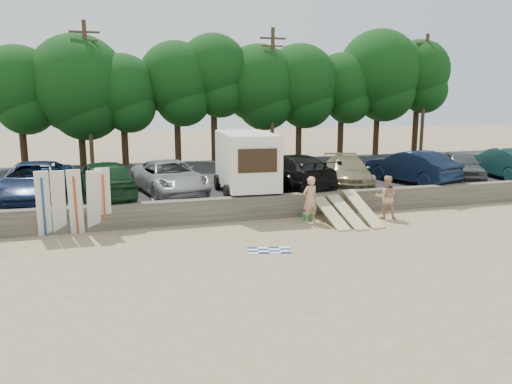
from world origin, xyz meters
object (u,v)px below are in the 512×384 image
car_2 (170,177)px  car_0 (34,182)px  car_5 (411,167)px  beachgoer_a (310,200)px  car_6 (460,166)px  cooler (308,217)px  car_1 (105,180)px  beachgoer_b (386,197)px  box_trailer (247,160)px  car_7 (504,163)px  car_3 (291,171)px  car_4 (348,171)px

car_2 → car_0: bearing=167.7°
car_5 → beachgoer_a: (-7.28, -3.83, -0.57)m
car_6 → cooler: 11.00m
car_1 → beachgoer_b: (11.55, -4.02, -0.67)m
box_trailer → car_1: size_ratio=0.87×
car_7 → cooler: size_ratio=13.50×
box_trailer → cooler: bearing=-53.9°
car_1 → car_7: 21.42m
car_3 → beachgoer_a: car_3 is taller
car_0 → car_4: size_ratio=1.18×
car_0 → beachgoer_a: bearing=-17.7°
box_trailer → car_7: box_trailer is taller
car_1 → car_3: size_ratio=0.91×
car_4 → car_5: bearing=13.8°
box_trailer → car_2: size_ratio=0.83×
car_4 → car_2: bearing=-166.5°
car_3 → car_1: bearing=-6.4°
car_0 → beachgoer_b: 15.32m
car_7 → box_trailer: bearing=7.3°
car_5 → beachgoer_b: (-3.87, -4.10, -0.61)m
car_6 → beachgoer_b: car_6 is taller
car_5 → beachgoer_b: car_5 is taller
car_2 → cooler: 6.80m
cooler → car_3: bearing=91.4°
beachgoer_a → beachgoer_b: size_ratio=1.04×
car_2 → car_4: bearing=-13.9°
car_3 → car_4: size_ratio=1.16×
car_2 → car_7: (18.51, -0.59, 0.08)m
car_3 → beachgoer_b: car_3 is taller
car_7 → car_0: bearing=3.6°
car_1 → cooler: 9.00m
box_trailer → car_0: box_trailer is taller
car_1 → car_6: 18.57m
car_4 → car_6: size_ratio=1.10×
cooler → beachgoer_b: bearing=-0.7°
car_0 → car_4: 14.83m
car_3 → car_5: (6.61, -0.29, -0.00)m
car_2 → car_7: bearing=-12.9°
car_5 → car_6: bearing=164.7°
car_6 → cooler: bearing=-137.2°
car_2 → cooler: size_ratio=14.56×
car_1 → beachgoer_a: bearing=146.6°
box_trailer → car_3: size_ratio=0.79×
car_7 → cooler: 13.71m
box_trailer → car_5: (9.10, 0.51, -0.75)m
car_1 → car_2: car_1 is taller
car_2 → beachgoer_a: (5.23, -4.44, -0.49)m
car_0 → car_1: size_ratio=1.12×
beachgoer_b → car_3: bearing=-36.5°
box_trailer → car_5: box_trailer is taller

